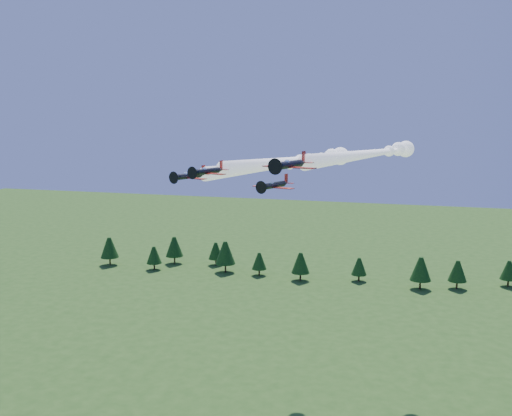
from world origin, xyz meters
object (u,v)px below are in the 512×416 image
(plane_right, at_px, (371,153))
(plane_slot, at_px, (274,185))
(plane_left, at_px, (274,166))
(plane_lead, at_px, (302,160))

(plane_right, xyz_separation_m, plane_slot, (-14.56, -19.76, -4.52))
(plane_left, xyz_separation_m, plane_right, (19.52, 1.09, 2.78))
(plane_lead, height_order, plane_slot, plane_lead)
(plane_right, bearing_deg, plane_left, -160.29)
(plane_right, relative_size, plane_slot, 6.64)
(plane_left, distance_m, plane_slot, 19.40)
(plane_lead, bearing_deg, plane_left, 151.23)
(plane_left, bearing_deg, plane_right, 22.49)
(plane_right, bearing_deg, plane_slot, -109.86)
(plane_lead, xyz_separation_m, plane_slot, (-2.59, -10.32, -3.58))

